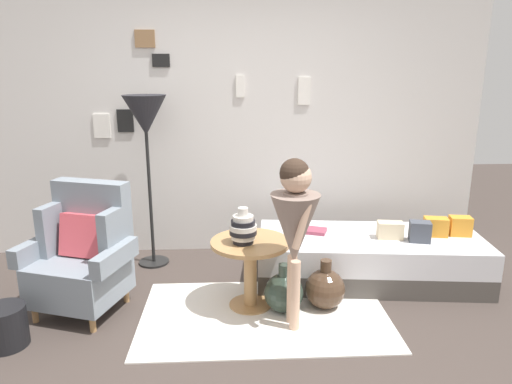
{
  "coord_description": "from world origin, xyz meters",
  "views": [
    {
      "loc": [
        -0.03,
        -2.58,
        1.79
      ],
      "look_at": [
        0.15,
        0.95,
        0.85
      ],
      "focal_mm": 32.58,
      "sensor_mm": 36.0,
      "label": 1
    }
  ],
  "objects_px": {
    "armchair": "(83,254)",
    "person_child": "(295,221)",
    "floor_lamp": "(146,122)",
    "magazine_basket": "(5,327)",
    "vase_striped": "(243,229)",
    "demijohn_far": "(325,289)",
    "side_table": "(250,259)",
    "daybed": "(369,258)",
    "book_on_daybed": "(313,231)",
    "demijohn_near": "(284,292)"
  },
  "relations": [
    {
      "from": "armchair",
      "to": "book_on_daybed",
      "type": "relative_size",
      "value": 4.41
    },
    {
      "from": "daybed",
      "to": "demijohn_far",
      "type": "relative_size",
      "value": 5.02
    },
    {
      "from": "daybed",
      "to": "vase_striped",
      "type": "relative_size",
      "value": 7.22
    },
    {
      "from": "side_table",
      "to": "book_on_daybed",
      "type": "distance_m",
      "value": 0.8
    },
    {
      "from": "armchair",
      "to": "magazine_basket",
      "type": "relative_size",
      "value": 3.46
    },
    {
      "from": "daybed",
      "to": "magazine_basket",
      "type": "bearing_deg",
      "value": -161.96
    },
    {
      "from": "vase_striped",
      "to": "floor_lamp",
      "type": "height_order",
      "value": "floor_lamp"
    },
    {
      "from": "vase_striped",
      "to": "armchair",
      "type": "bearing_deg",
      "value": 175.68
    },
    {
      "from": "daybed",
      "to": "side_table",
      "type": "distance_m",
      "value": 1.15
    },
    {
      "from": "person_child",
      "to": "demijohn_far",
      "type": "relative_size",
      "value": 3.13
    },
    {
      "from": "armchair",
      "to": "book_on_daybed",
      "type": "height_order",
      "value": "armchair"
    },
    {
      "from": "floor_lamp",
      "to": "book_on_daybed",
      "type": "bearing_deg",
      "value": -12.61
    },
    {
      "from": "vase_striped",
      "to": "floor_lamp",
      "type": "xyz_separation_m",
      "value": [
        -0.83,
        0.92,
        0.69
      ]
    },
    {
      "from": "floor_lamp",
      "to": "demijohn_far",
      "type": "distance_m",
      "value": 2.09
    },
    {
      "from": "armchair",
      "to": "demijohn_far",
      "type": "bearing_deg",
      "value": -3.09
    },
    {
      "from": "floor_lamp",
      "to": "demijohn_near",
      "type": "bearing_deg",
      "value": -40.45
    },
    {
      "from": "side_table",
      "to": "floor_lamp",
      "type": "bearing_deg",
      "value": 135.23
    },
    {
      "from": "demijohn_near",
      "to": "demijohn_far",
      "type": "bearing_deg",
      "value": 7.05
    },
    {
      "from": "armchair",
      "to": "side_table",
      "type": "xyz_separation_m",
      "value": [
        1.26,
        -0.05,
        -0.05
      ]
    },
    {
      "from": "book_on_daybed",
      "to": "demijohn_far",
      "type": "xyz_separation_m",
      "value": [
        -0.0,
        -0.6,
        -0.26
      ]
    },
    {
      "from": "side_table",
      "to": "vase_striped",
      "type": "distance_m",
      "value": 0.27
    },
    {
      "from": "armchair",
      "to": "side_table",
      "type": "height_order",
      "value": "armchair"
    },
    {
      "from": "magazine_basket",
      "to": "demijohn_near",
      "type": "bearing_deg",
      "value": 10.73
    },
    {
      "from": "floor_lamp",
      "to": "side_table",
      "type": "bearing_deg",
      "value": -44.77
    },
    {
      "from": "vase_striped",
      "to": "magazine_basket",
      "type": "height_order",
      "value": "vase_striped"
    },
    {
      "from": "floor_lamp",
      "to": "magazine_basket",
      "type": "xyz_separation_m",
      "value": [
        -0.76,
        -1.32,
        -1.2
      ]
    },
    {
      "from": "side_table",
      "to": "demijohn_far",
      "type": "height_order",
      "value": "side_table"
    },
    {
      "from": "person_child",
      "to": "demijohn_far",
      "type": "height_order",
      "value": "person_child"
    },
    {
      "from": "vase_striped",
      "to": "demijohn_far",
      "type": "relative_size",
      "value": 0.7
    },
    {
      "from": "vase_striped",
      "to": "person_child",
      "type": "xyz_separation_m",
      "value": [
        0.34,
        -0.26,
        0.14
      ]
    },
    {
      "from": "side_table",
      "to": "magazine_basket",
      "type": "relative_size",
      "value": 2.14
    },
    {
      "from": "side_table",
      "to": "demijohn_far",
      "type": "distance_m",
      "value": 0.62
    },
    {
      "from": "armchair",
      "to": "person_child",
      "type": "distance_m",
      "value": 1.63
    },
    {
      "from": "vase_striped",
      "to": "book_on_daybed",
      "type": "bearing_deg",
      "value": 43.18
    },
    {
      "from": "vase_striped",
      "to": "side_table",
      "type": "bearing_deg",
      "value": 37.68
    },
    {
      "from": "side_table",
      "to": "demijohn_near",
      "type": "height_order",
      "value": "side_table"
    },
    {
      "from": "daybed",
      "to": "vase_striped",
      "type": "xyz_separation_m",
      "value": [
        -1.1,
        -0.47,
        0.45
      ]
    },
    {
      "from": "person_child",
      "to": "magazine_basket",
      "type": "xyz_separation_m",
      "value": [
        -1.93,
        -0.14,
        -0.65
      ]
    },
    {
      "from": "daybed",
      "to": "demijohn_far",
      "type": "xyz_separation_m",
      "value": [
        -0.48,
        -0.48,
        -0.04
      ]
    },
    {
      "from": "side_table",
      "to": "floor_lamp",
      "type": "relative_size",
      "value": 0.38
    },
    {
      "from": "armchair",
      "to": "side_table",
      "type": "bearing_deg",
      "value": -2.26
    },
    {
      "from": "magazine_basket",
      "to": "person_child",
      "type": "bearing_deg",
      "value": 4.2
    },
    {
      "from": "armchair",
      "to": "demijohn_far",
      "type": "distance_m",
      "value": 1.85
    },
    {
      "from": "book_on_daybed",
      "to": "magazine_basket",
      "type": "relative_size",
      "value": 0.79
    },
    {
      "from": "floor_lamp",
      "to": "person_child",
      "type": "height_order",
      "value": "floor_lamp"
    },
    {
      "from": "demijohn_far",
      "to": "magazine_basket",
      "type": "distance_m",
      "value": 2.25
    },
    {
      "from": "daybed",
      "to": "floor_lamp",
      "type": "height_order",
      "value": "floor_lamp"
    },
    {
      "from": "floor_lamp",
      "to": "magazine_basket",
      "type": "bearing_deg",
      "value": -119.83
    },
    {
      "from": "book_on_daybed",
      "to": "demijohn_far",
      "type": "height_order",
      "value": "book_on_daybed"
    },
    {
      "from": "armchair",
      "to": "person_child",
      "type": "bearing_deg",
      "value": -12.94
    }
  ]
}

